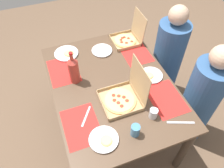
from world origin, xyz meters
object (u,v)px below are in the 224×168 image
object	(u,v)px
plate_far_left	(151,75)
soda_bottle	(74,70)
plate_middle	(104,140)
cup_spare	(153,113)
plate_far_right	(67,53)
cup_clear_left	(135,130)
diner_right_seat	(200,101)
diner_left_seat	(167,59)
pizza_box_corner_left	(128,37)
pizza_box_center	(124,96)
plate_near_left	(102,51)

from	to	relation	value
plate_far_left	soda_bottle	distance (m)	0.69
plate_middle	cup_spare	xyz separation A→B (m)	(-0.06, 0.42, 0.03)
plate_far_right	cup_clear_left	distance (m)	1.06
plate_middle	diner_right_seat	distance (m)	1.05
plate_far_right	diner_left_seat	size ratio (longest dim) A/B	0.20
plate_far_left	diner_right_seat	size ratio (longest dim) A/B	0.17
pizza_box_corner_left	diner_right_seat	world-z (taller)	diner_right_seat
cup_clear_left	plate_middle	bearing A→B (deg)	-97.67
cup_spare	diner_left_seat	distance (m)	0.97
pizza_box_center	diner_right_seat	bearing A→B (deg)	81.47
plate_far_right	diner_left_seat	distance (m)	1.10
cup_spare	soda_bottle	bearing A→B (deg)	-140.96
pizza_box_center	cup_spare	size ratio (longest dim) A/B	3.98
cup_spare	diner_right_seat	distance (m)	0.66
plate_near_left	cup_clear_left	bearing A→B (deg)	-4.14
plate_middle	soda_bottle	size ratio (longest dim) A/B	0.67
cup_spare	pizza_box_center	bearing A→B (deg)	-146.35
pizza_box_corner_left	pizza_box_center	size ratio (longest dim) A/B	0.87
diner_left_seat	plate_middle	bearing A→B (deg)	-52.24
pizza_box_center	plate_near_left	size ratio (longest dim) A/B	1.67
plate_far_left	plate_far_right	xyz separation A→B (m)	(-0.55, -0.64, -0.00)
pizza_box_center	cup_spare	bearing A→B (deg)	33.65
plate_far_right	plate_near_left	xyz separation A→B (m)	(0.08, 0.34, -0.00)
pizza_box_corner_left	plate_middle	world-z (taller)	pizza_box_corner_left
cup_spare	diner_right_seat	world-z (taller)	diner_right_seat
pizza_box_center	plate_far_right	bearing A→B (deg)	-156.33
pizza_box_center	cup_clear_left	size ratio (longest dim) A/B	3.38
plate_near_left	cup_spare	size ratio (longest dim) A/B	2.38
plate_far_left	soda_bottle	world-z (taller)	soda_bottle
plate_far_right	cup_spare	xyz separation A→B (m)	(0.94, 0.46, 0.03)
plate_far_left	pizza_box_center	bearing A→B (deg)	-64.04
diner_right_seat	cup_spare	bearing A→B (deg)	-79.13
pizza_box_center	soda_bottle	size ratio (longest dim) A/B	1.06
pizza_box_center	plate_far_left	world-z (taller)	pizza_box_center
soda_bottle	diner_right_seat	size ratio (longest dim) A/B	0.27
plate_far_left	plate_far_right	bearing A→B (deg)	-130.67
pizza_box_corner_left	soda_bottle	xyz separation A→B (m)	(0.35, -0.65, 0.09)
plate_middle	plate_far_right	size ratio (longest dim) A/B	0.92
pizza_box_center	diner_left_seat	world-z (taller)	diner_left_seat
plate_middle	cup_spare	distance (m)	0.42
plate_middle	cup_clear_left	world-z (taller)	cup_clear_left
diner_right_seat	plate_middle	bearing A→B (deg)	-80.46
plate_middle	plate_far_right	xyz separation A→B (m)	(-1.00, -0.04, -0.00)
pizza_box_center	plate_far_left	bearing A→B (deg)	115.96
plate_middle	plate_far_left	xyz separation A→B (m)	(-0.44, 0.60, 0.00)
cup_spare	pizza_box_corner_left	bearing A→B (deg)	168.82
plate_far_left	cup_spare	distance (m)	0.43
pizza_box_center	cup_spare	xyz separation A→B (m)	(0.23, 0.15, -0.01)
diner_left_seat	diner_right_seat	distance (m)	0.61
plate_near_left	diner_left_seat	size ratio (longest dim) A/B	0.17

